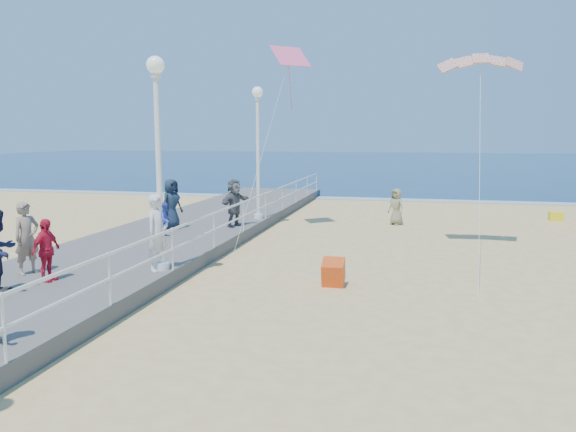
% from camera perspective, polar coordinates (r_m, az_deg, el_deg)
% --- Properties ---
extents(ground, '(160.00, 160.00, 0.00)m').
position_cam_1_polar(ground, '(13.51, 8.56, -8.27)').
color(ground, '#E4C077').
rests_on(ground, ground).
extents(ocean, '(160.00, 90.00, 0.05)m').
position_cam_1_polar(ocean, '(78.03, 12.27, 5.29)').
color(ocean, '#0C294D').
rests_on(ocean, ground).
extents(surf_line, '(160.00, 1.20, 0.04)m').
position_cam_1_polar(surf_line, '(33.65, 11.26, 1.64)').
color(surf_line, silver).
rests_on(surf_line, ground).
extents(boardwalk, '(5.00, 44.00, 0.40)m').
position_cam_1_polar(boardwalk, '(15.85, -19.71, -5.45)').
color(boardwalk, slate).
rests_on(boardwalk, ground).
extents(railing, '(0.05, 42.00, 0.55)m').
position_cam_1_polar(railing, '(14.47, -11.70, -2.16)').
color(railing, white).
rests_on(railing, boardwalk).
extents(lamp_post_mid, '(0.44, 0.44, 5.32)m').
position_cam_1_polar(lamp_post_mid, '(14.37, -13.08, 7.40)').
color(lamp_post_mid, white).
rests_on(lamp_post_mid, boardwalk).
extents(lamp_post_far, '(0.44, 0.44, 5.32)m').
position_cam_1_polar(lamp_post_far, '(22.81, -3.08, 7.85)').
color(lamp_post_far, white).
rests_on(lamp_post_far, boardwalk).
extents(woman_holding_toddler, '(0.63, 0.80, 1.95)m').
position_cam_1_polar(woman_holding_toddler, '(14.53, -13.09, -1.66)').
color(woman_holding_toddler, silver).
rests_on(woman_holding_toddler, boardwalk).
extents(toddler_held, '(0.43, 0.50, 0.88)m').
position_cam_1_polar(toddler_held, '(14.55, -12.34, -0.37)').
color(toddler_held, blue).
rests_on(toddler_held, boardwalk).
extents(spectator_3, '(0.42, 0.90, 1.49)m').
position_cam_1_polar(spectator_3, '(14.32, -23.37, -3.21)').
color(spectator_3, red).
rests_on(spectator_3, boardwalk).
extents(spectator_4, '(0.86, 1.04, 1.83)m').
position_cam_1_polar(spectator_4, '(20.92, -11.75, 1.20)').
color(spectator_4, '#1A2839').
rests_on(spectator_4, boardwalk).
extents(spectator_5, '(1.12, 1.74, 1.79)m').
position_cam_1_polar(spectator_5, '(21.12, -5.46, 1.35)').
color(spectator_5, '#56565A').
rests_on(spectator_5, boardwalk).
extents(spectator_6, '(0.63, 0.77, 1.80)m').
position_cam_1_polar(spectator_6, '(15.25, -25.01, -2.04)').
color(spectator_6, gray).
rests_on(spectator_6, boardwalk).
extents(beach_walker_c, '(0.90, 0.86, 1.55)m').
position_cam_1_polar(beach_walker_c, '(24.38, 10.94, 0.93)').
color(beach_walker_c, gray).
rests_on(beach_walker_c, ground).
extents(box_kite, '(0.56, 0.72, 0.74)m').
position_cam_1_polar(box_kite, '(14.36, 4.63, -5.97)').
color(box_kite, red).
rests_on(box_kite, ground).
extents(beach_chair_left, '(0.55, 0.55, 0.40)m').
position_cam_1_polar(beach_chair_left, '(27.79, 25.55, -0.04)').
color(beach_chair_left, yellow).
rests_on(beach_chair_left, ground).
extents(kite_parafoil, '(2.61, 0.94, 0.65)m').
position_cam_1_polar(kite_parafoil, '(19.34, 19.01, 14.90)').
color(kite_parafoil, red).
extents(kite_diamond_pink, '(1.65, 1.62, 0.85)m').
position_cam_1_polar(kite_diamond_pink, '(22.36, 0.23, 15.94)').
color(kite_diamond_pink, '#F25989').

